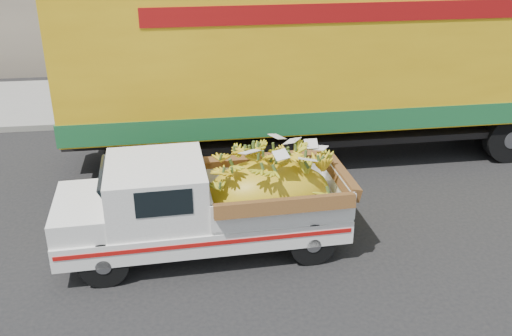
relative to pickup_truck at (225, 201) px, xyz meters
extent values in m
plane|color=black|center=(1.27, -0.31, -0.85)|extent=(100.00, 100.00, 0.00)
cube|color=gray|center=(1.27, 6.07, -0.78)|extent=(60.00, 0.25, 0.15)
cube|color=gray|center=(1.27, 8.17, -0.78)|extent=(60.00, 4.00, 0.14)
cylinder|color=black|center=(-1.86, -0.79, -0.49)|extent=(0.74, 0.25, 0.73)
cylinder|color=black|center=(-1.93, 0.60, -0.49)|extent=(0.74, 0.25, 0.73)
cylinder|color=black|center=(1.30, -0.64, -0.49)|extent=(0.74, 0.25, 0.73)
cylinder|color=black|center=(1.23, 0.76, -0.49)|extent=(0.74, 0.25, 0.73)
cube|color=silver|center=(-0.36, -0.02, -0.32)|extent=(4.58, 1.85, 0.37)
cube|color=#A50F0C|center=(-0.32, -0.84, -0.26)|extent=(4.41, 0.23, 0.07)
cube|color=silver|center=(-2.57, -0.13, -0.42)|extent=(0.18, 1.60, 0.13)
cube|color=silver|center=(-2.20, -0.11, 0.04)|extent=(0.89, 1.57, 0.35)
cube|color=silver|center=(-1.05, -0.05, 0.30)|extent=(1.56, 1.64, 0.86)
cube|color=black|center=(-0.92, -0.83, 0.46)|extent=(0.82, 0.05, 0.40)
cube|color=silver|center=(0.79, 0.04, 0.11)|extent=(2.28, 1.74, 0.49)
ellipsoid|color=orange|center=(0.70, 0.04, 0.01)|extent=(2.06, 1.40, 1.23)
cylinder|color=black|center=(7.59, 4.71, -0.30)|extent=(1.11, 0.34, 1.10)
cylinder|color=black|center=(6.43, 2.69, -0.30)|extent=(1.11, 0.34, 1.10)
cylinder|color=black|center=(6.39, 4.69, -0.30)|extent=(1.11, 0.34, 1.10)
cylinder|color=black|center=(-1.57, 2.53, -0.30)|extent=(1.11, 0.34, 1.10)
cylinder|color=black|center=(-1.60, 4.53, -0.30)|extent=(1.11, 0.34, 1.10)
cube|color=black|center=(2.91, 3.62, -0.07)|extent=(12.02, 1.23, 0.36)
cube|color=gold|center=(2.91, 3.62, 1.53)|extent=(11.81, 2.73, 2.84)
cube|color=#1A5C2E|center=(2.91, 3.62, 0.36)|extent=(11.87, 2.75, 0.45)
cube|color=maroon|center=(2.94, 2.36, 2.50)|extent=(8.40, 0.18, 0.35)
camera|label=1|loc=(-0.57, -8.03, 4.28)|focal=40.00mm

